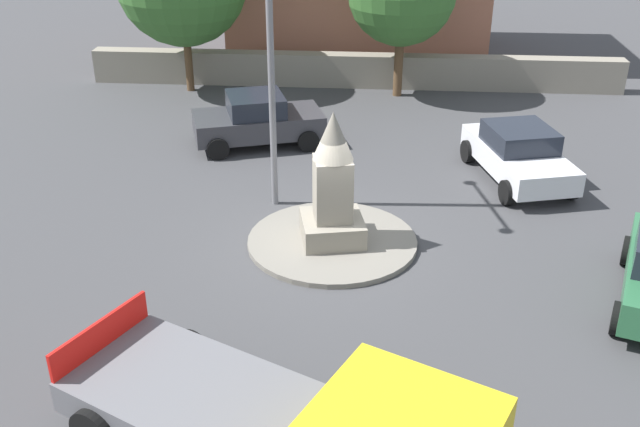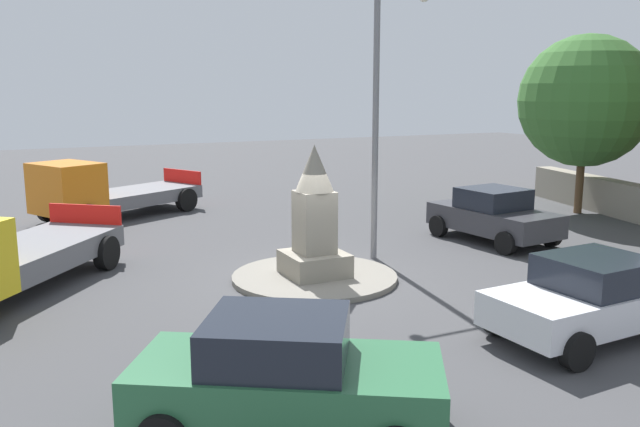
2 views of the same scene
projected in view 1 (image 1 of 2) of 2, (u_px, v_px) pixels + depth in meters
ground_plane at (332, 244)px, 16.56m from camera, size 80.00×80.00×0.00m
traffic_island at (332, 241)px, 16.53m from camera, size 3.86×3.86×0.12m
monument at (333, 188)px, 15.93m from camera, size 1.36×1.36×3.04m
streetlamp at (270, 29)px, 16.43m from camera, size 3.03×0.28×7.25m
car_white_near_island at (518, 153)px, 19.42m from camera, size 4.07×2.12×1.48m
car_dark_grey_passing at (258, 120)px, 21.71m from camera, size 2.38×3.98×1.56m
stone_boundary_wall at (353, 70)px, 27.10m from camera, size 4.75×19.42×1.21m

